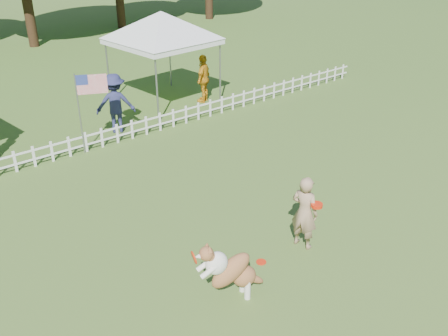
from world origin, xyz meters
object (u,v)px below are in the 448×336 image
at_px(frisbee_on_turf, 261,262).
at_px(spectator_c, 204,78).
at_px(spectator_b, 115,103).
at_px(dog, 232,270).
at_px(canopy_tent_right, 163,60).
at_px(flag_pole, 80,115).
at_px(handler, 304,212).

height_order(frisbee_on_turf, spectator_c, spectator_c).
bearing_deg(spectator_b, spectator_c, -143.59).
height_order(dog, canopy_tent_right, canopy_tent_right).
height_order(canopy_tent_right, spectator_b, canopy_tent_right).
distance_m(spectator_b, spectator_c, 3.88).
bearing_deg(spectator_c, spectator_b, -24.24).
distance_m(dog, spectator_b, 8.47).
relative_size(frisbee_on_turf, flag_pole, 0.09).
bearing_deg(handler, canopy_tent_right, -29.10).
bearing_deg(frisbee_on_turf, canopy_tent_right, 67.36).
xyz_separation_m(flag_pole, spectator_b, (1.52, 0.84, -0.23)).
bearing_deg(spectator_b, canopy_tent_right, -125.23).
xyz_separation_m(dog, spectator_b, (2.22, 8.16, 0.31)).
relative_size(frisbee_on_turf, canopy_tent_right, 0.06).
bearing_deg(handler, dog, 85.60).
distance_m(handler, frisbee_on_turf, 1.30).
bearing_deg(frisbee_on_turf, handler, -5.92).
height_order(handler, dog, handler).
bearing_deg(flag_pole, canopy_tent_right, 52.02).
relative_size(handler, dog, 1.28).
height_order(handler, spectator_b, spectator_b).
bearing_deg(canopy_tent_right, dog, -122.37).
bearing_deg(canopy_tent_right, frisbee_on_turf, -117.75).
distance_m(canopy_tent_right, spectator_b, 3.08).
bearing_deg(dog, spectator_b, 92.19).
distance_m(frisbee_on_turf, spectator_c, 9.71).
height_order(spectator_b, spectator_c, spectator_b).
relative_size(dog, flag_pole, 0.53).
height_order(canopy_tent_right, flag_pole, canopy_tent_right).
bearing_deg(dog, canopy_tent_right, 80.13).
distance_m(handler, dog, 2.18).
distance_m(handler, canopy_tent_right, 9.65).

